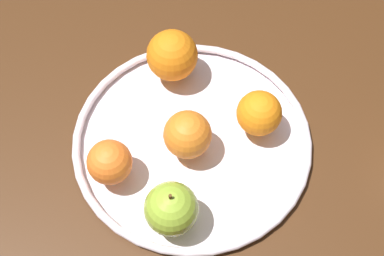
% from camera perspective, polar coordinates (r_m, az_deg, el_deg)
% --- Properties ---
extents(ground_plane, '(1.13, 1.13, 0.04)m').
position_cam_1_polar(ground_plane, '(0.88, 0.00, -2.22)').
color(ground_plane, '#452712').
extents(fruit_bowl, '(0.36, 0.36, 0.02)m').
position_cam_1_polar(fruit_bowl, '(0.85, 0.00, -1.31)').
color(fruit_bowl, white).
rests_on(fruit_bowl, ground_plane).
extents(apple, '(0.07, 0.07, 0.08)m').
position_cam_1_polar(apple, '(0.76, -2.09, -8.11)').
color(apple, '#96BB36').
rests_on(apple, fruit_bowl).
extents(orange_back_right, '(0.06, 0.06, 0.06)m').
position_cam_1_polar(orange_back_right, '(0.80, -8.27, -3.42)').
color(orange_back_right, orange).
rests_on(orange_back_right, fruit_bowl).
extents(orange_back_left, '(0.07, 0.07, 0.07)m').
position_cam_1_polar(orange_back_left, '(0.81, -0.68, -0.58)').
color(orange_back_left, orange).
rests_on(orange_back_left, fruit_bowl).
extents(orange_center, '(0.07, 0.07, 0.07)m').
position_cam_1_polar(orange_center, '(0.83, 6.76, 1.49)').
color(orange_center, orange).
rests_on(orange_center, fruit_bowl).
extents(orange_front_left, '(0.08, 0.08, 0.08)m').
position_cam_1_polar(orange_front_left, '(0.88, -2.01, 7.31)').
color(orange_front_left, orange).
rests_on(orange_front_left, fruit_bowl).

